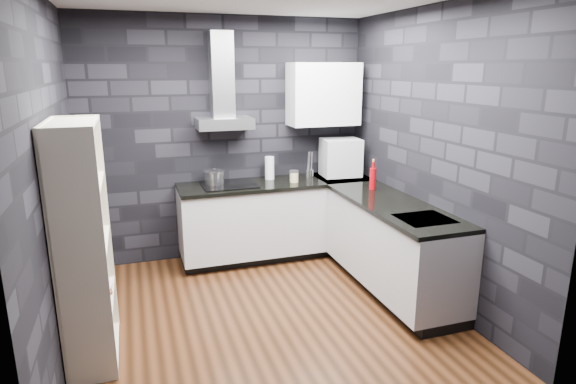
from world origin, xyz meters
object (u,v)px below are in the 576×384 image
utensil_crock (309,174)px  glass_vase (270,168)px  red_bottle (373,179)px  appliance_garage (341,157)px  pot (214,178)px  fruit_bowl (82,245)px  storage_jar (294,177)px  bookshelf (84,244)px

utensil_crock → glass_vase: bearing=160.3°
utensil_crock → red_bottle: (0.47, -0.64, 0.06)m
appliance_garage → red_bottle: bearing=-79.9°
pot → appliance_garage: size_ratio=0.50×
fruit_bowl → appliance_garage: bearing=30.4°
glass_vase → storage_jar: size_ratio=2.25×
glass_vase → bookshelf: (-1.87, -1.59, -0.13)m
pot → storage_jar: pot is taller
bookshelf → red_bottle: bearing=26.7°
storage_jar → pot: bearing=168.7°
storage_jar → utensil_crock: 0.23m
glass_vase → fruit_bowl: 2.53m
pot → fruit_bowl: (-1.23, -1.65, -0.04)m
appliance_garage → red_bottle: 0.69m
storage_jar → bookshelf: size_ratio=0.06×
storage_jar → appliance_garage: appliance_garage is taller
glass_vase → fruit_bowl: (-1.87, -1.70, -0.09)m
appliance_garage → fruit_bowl: size_ratio=2.15×
pot → fruit_bowl: 2.05m
red_bottle → utensil_crock: bearing=126.0°
storage_jar → glass_vase: bearing=133.7°
glass_vase → red_bottle: bearing=-41.6°
appliance_garage → red_bottle: (0.06, -0.68, -0.11)m
pot → bookshelf: bearing=-128.6°
pot → glass_vase: size_ratio=0.83×
appliance_garage → storage_jar: bearing=-164.8°
pot → fruit_bowl: pot is taller
red_bottle → storage_jar: bearing=140.1°
red_bottle → bookshelf: (-2.77, -0.79, -0.11)m
storage_jar → fruit_bowl: bearing=-144.9°
red_bottle → fruit_bowl: size_ratio=1.13×
glass_vase → red_bottle: glass_vase is taller
pot → utensil_crock: 1.08m
utensil_crock → bookshelf: bearing=-148.1°
pot → storage_jar: bearing=-11.3°
appliance_garage → bookshelf: 3.09m
glass_vase → bookshelf: bookshelf is taller
appliance_garage → red_bottle: size_ratio=1.91×
pot → red_bottle: red_bottle is taller
bookshelf → fruit_bowl: bookshelf is taller
appliance_garage → glass_vase: bearing=176.9°
utensil_crock → fruit_bowl: bearing=-146.1°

